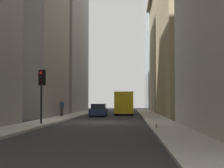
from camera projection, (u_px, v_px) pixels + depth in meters
name	position (u px, v px, depth m)	size (l,w,h in m)	color
ground_plane	(103.00, 122.00, 29.82)	(135.00, 135.00, 0.00)	#262628
sidewalk_right	(48.00, 121.00, 30.05)	(90.00, 2.20, 0.14)	#A8A399
sidewalk_left	(160.00, 122.00, 29.60)	(90.00, 2.20, 0.14)	#A8A399
building_left_far	(183.00, 47.00, 59.24)	(15.67, 10.50, 20.61)	#9E8966
building_left_midfar	(206.00, 14.00, 41.53)	(17.90, 10.50, 22.78)	#9E8966
building_right_far	(51.00, 33.00, 60.00)	(19.43, 10.50, 25.42)	gray
delivery_truck	(124.00, 103.00, 46.59)	(6.46, 2.25, 2.84)	yellow
sedan_navy	(99.00, 110.00, 41.81)	(4.30, 1.78, 1.42)	navy
traffic_light_foreground	(41.00, 84.00, 25.99)	(0.43, 0.52, 3.76)	black
pedestrian	(62.00, 107.00, 39.60)	(0.26, 0.44, 1.76)	#33333D
discarded_bottle	(156.00, 126.00, 21.11)	(0.07, 0.07, 0.27)	brown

